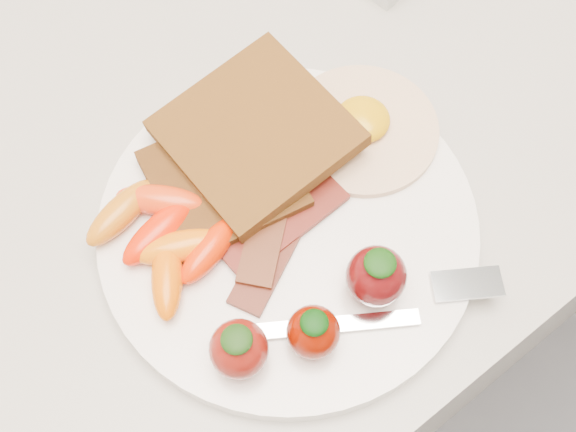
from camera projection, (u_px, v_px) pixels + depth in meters
counter at (225, 298)px, 0.98m from camera, size 2.00×0.60×0.90m
plate at (288, 228)px, 0.52m from camera, size 0.27×0.27×0.02m
toast_lower at (223, 181)px, 0.52m from camera, size 0.11×0.11×0.01m
toast_upper at (256, 133)px, 0.52m from camera, size 0.12×0.12×0.03m
fried_egg at (362, 126)px, 0.54m from camera, size 0.14×0.14×0.02m
bacon_strips at (277, 231)px, 0.50m from camera, size 0.12×0.09×0.01m
baby_carrots at (165, 235)px, 0.49m from camera, size 0.10×0.11×0.02m
strawberries at (315, 314)px, 0.46m from camera, size 0.14×0.06×0.05m
fork at (396, 306)px, 0.48m from camera, size 0.17×0.09×0.00m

